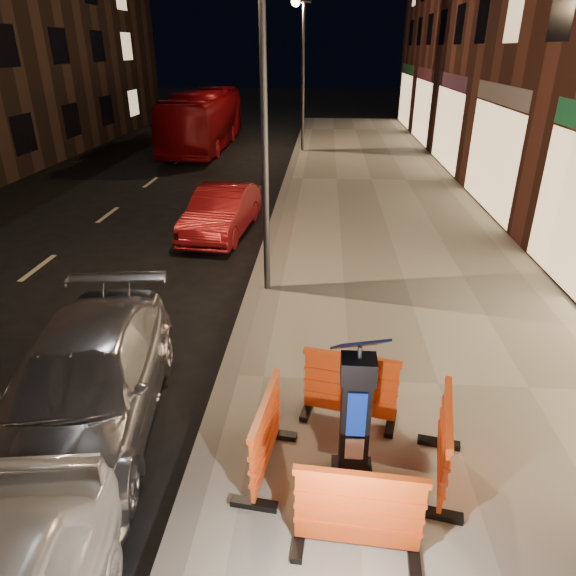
# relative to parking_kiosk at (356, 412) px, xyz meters

# --- Properties ---
(ground_plane) EXTENTS (120.00, 120.00, 0.00)m
(ground_plane) POSITION_rel_parking_kiosk_xyz_m (-1.70, 1.77, -1.00)
(ground_plane) COLOR black
(ground_plane) RESTS_ON ground
(sidewalk) EXTENTS (6.00, 60.00, 0.15)m
(sidewalk) POSITION_rel_parking_kiosk_xyz_m (1.30, 1.77, -0.92)
(sidewalk) COLOR gray
(sidewalk) RESTS_ON ground
(kerb) EXTENTS (0.30, 60.00, 0.15)m
(kerb) POSITION_rel_parking_kiosk_xyz_m (-1.70, 1.77, -0.92)
(kerb) COLOR slate
(kerb) RESTS_ON ground
(parking_kiosk) EXTENTS (0.61, 0.61, 1.69)m
(parking_kiosk) POSITION_rel_parking_kiosk_xyz_m (0.00, 0.00, 0.00)
(parking_kiosk) COLOR black
(parking_kiosk) RESTS_ON sidewalk
(barrier_front) EXTENTS (1.24, 0.59, 0.94)m
(barrier_front) POSITION_rel_parking_kiosk_xyz_m (0.00, -0.95, -0.37)
(barrier_front) COLOR #F55017
(barrier_front) RESTS_ON sidewalk
(barrier_back) EXTENTS (1.29, 0.74, 0.94)m
(barrier_back) POSITION_rel_parking_kiosk_xyz_m (0.00, 0.95, -0.37)
(barrier_back) COLOR #F55017
(barrier_back) RESTS_ON sidewalk
(barrier_kerbside) EXTENTS (0.65, 1.26, 0.94)m
(barrier_kerbside) POSITION_rel_parking_kiosk_xyz_m (-0.95, 0.00, -0.37)
(barrier_kerbside) COLOR #F55017
(barrier_kerbside) RESTS_ON sidewalk
(barrier_bldgside) EXTENTS (0.72, 1.28, 0.94)m
(barrier_bldgside) POSITION_rel_parking_kiosk_xyz_m (0.95, 0.00, -0.37)
(barrier_bldgside) COLOR #F55017
(barrier_bldgside) RESTS_ON sidewalk
(car_silver) EXTENTS (2.39, 4.62, 1.28)m
(car_silver) POSITION_rel_parking_kiosk_xyz_m (-3.30, 0.74, -1.00)
(car_silver) COLOR silver
(car_silver) RESTS_ON ground
(car_red) EXTENTS (1.63, 3.82, 1.22)m
(car_red) POSITION_rel_parking_kiosk_xyz_m (-3.02, 8.34, -1.00)
(car_red) COLOR maroon
(car_red) RESTS_ON ground
(bus_doubledecker) EXTENTS (2.35, 9.51, 2.64)m
(bus_doubledecker) POSITION_rel_parking_kiosk_xyz_m (-6.21, 20.82, -1.00)
(bus_doubledecker) COLOR maroon
(bus_doubledecker) RESTS_ON ground
(street_lamp_mid) EXTENTS (0.12, 0.12, 6.00)m
(street_lamp_mid) POSITION_rel_parking_kiosk_xyz_m (-1.45, 4.77, 2.15)
(street_lamp_mid) COLOR #3F3F44
(street_lamp_mid) RESTS_ON sidewalk
(street_lamp_far) EXTENTS (0.12, 0.12, 6.00)m
(street_lamp_far) POSITION_rel_parking_kiosk_xyz_m (-1.45, 19.77, 2.15)
(street_lamp_far) COLOR #3F3F44
(street_lamp_far) RESTS_ON sidewalk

